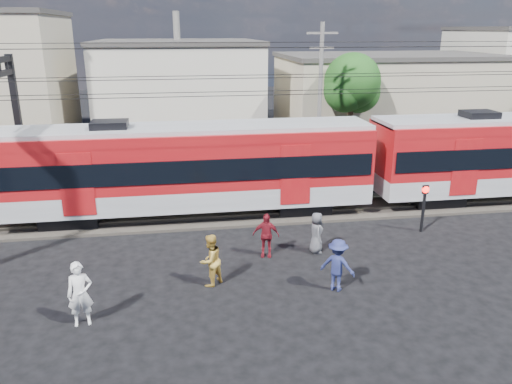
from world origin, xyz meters
TOP-DOWN VIEW (x-y plane):
  - ground at (0.00, 0.00)m, footprint 120.00×120.00m
  - track_bed at (0.00, 8.00)m, footprint 70.00×3.40m
  - rail_near at (0.00, 7.25)m, footprint 70.00×0.12m
  - rail_far at (0.00, 8.75)m, footprint 70.00×0.12m
  - commuter_train at (-1.66, 8.00)m, footprint 50.30×3.08m
  - catenary at (-8.65, 8.00)m, footprint 70.00×9.30m
  - building_midwest at (-2.00, 27.00)m, footprint 12.24×12.24m
  - building_mideast at (14.00, 24.00)m, footprint 16.32×10.20m
  - utility_pole_mid at (6.00, 15.00)m, footprint 1.80×0.24m
  - tree_near at (9.19, 18.09)m, footprint 3.82×3.64m
  - pedestrian_a at (-5.23, -0.21)m, footprint 0.78×0.58m
  - pedestrian_b at (-1.41, 1.55)m, footprint 1.09×1.08m
  - pedestrian_c at (2.62, 0.57)m, footprint 1.31×1.20m
  - pedestrian_d at (0.78, 3.43)m, footprint 1.06×0.64m
  - pedestrian_e at (2.73, 3.48)m, footprint 0.54×0.80m
  - crossing_signal at (7.65, 4.74)m, footprint 0.30×0.30m

SIDE VIEW (x-z plane):
  - ground at x=0.00m, z-range 0.00..0.00m
  - track_bed at x=0.00m, z-range 0.00..0.12m
  - rail_near at x=0.00m, z-range 0.12..0.24m
  - rail_far at x=0.00m, z-range 0.12..0.24m
  - pedestrian_e at x=2.73m, z-range 0.00..1.60m
  - pedestrian_d at x=0.78m, z-range 0.00..1.69m
  - pedestrian_c at x=2.62m, z-range 0.00..1.77m
  - pedestrian_b at x=-1.41m, z-range 0.00..1.78m
  - pedestrian_a at x=-5.23m, z-range 0.00..1.94m
  - crossing_signal at x=7.65m, z-range 0.40..2.44m
  - commuter_train at x=-1.66m, z-range 0.31..4.49m
  - building_mideast at x=14.00m, z-range 0.01..6.31m
  - building_midwest at x=-2.00m, z-range 0.01..7.31m
  - utility_pole_mid at x=6.00m, z-range 0.28..8.78m
  - tree_near at x=9.19m, z-range 1.30..8.02m
  - catenary at x=-8.65m, z-range 1.38..8.89m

